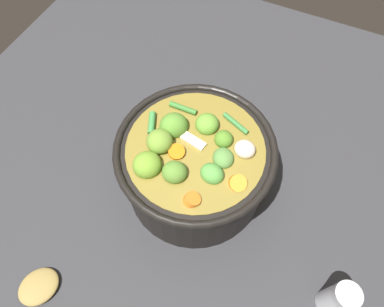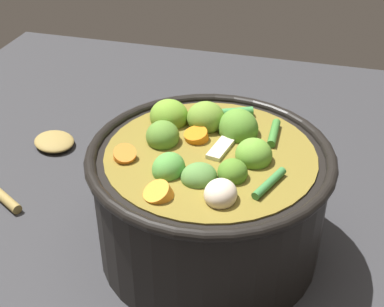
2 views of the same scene
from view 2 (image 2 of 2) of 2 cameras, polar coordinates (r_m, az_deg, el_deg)
name	(u,v)px [view 2 (image 2 of 2)]	position (r m, az deg, el deg)	size (l,w,h in m)	color
ground_plane	(208,246)	(0.63, 1.74, -9.79)	(1.10, 1.10, 0.00)	#2D2D30
cooking_pot	(209,197)	(0.58, 1.84, -4.67)	(0.26, 0.26, 0.16)	black
wooden_spoon	(26,154)	(0.80, -17.27, -0.07)	(0.19, 0.20, 0.01)	olive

